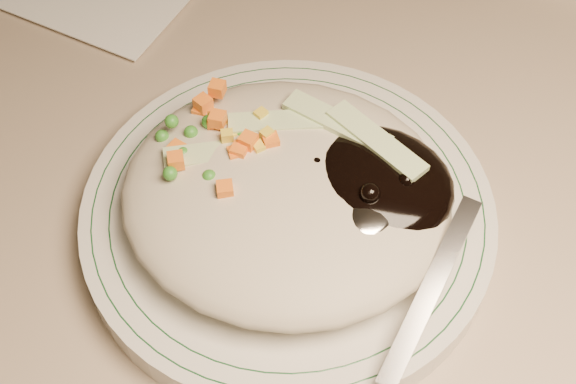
# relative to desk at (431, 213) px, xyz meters

# --- Properties ---
(desk) EXTENTS (1.40, 0.70, 0.74)m
(desk) POSITION_rel_desk_xyz_m (0.00, 0.00, 0.00)
(desk) COLOR tan
(desk) RESTS_ON ground
(plate) EXTENTS (0.25, 0.25, 0.02)m
(plate) POSITION_rel_desk_xyz_m (-0.09, -0.18, 0.21)
(plate) COLOR silver
(plate) RESTS_ON desk
(plate_rim) EXTENTS (0.24, 0.24, 0.00)m
(plate_rim) POSITION_rel_desk_xyz_m (-0.09, -0.18, 0.22)
(plate_rim) COLOR #144723
(plate_rim) RESTS_ON plate
(meal) EXTENTS (0.21, 0.19, 0.05)m
(meal) POSITION_rel_desk_xyz_m (-0.09, -0.18, 0.24)
(meal) COLOR #B7AC95
(meal) RESTS_ON plate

